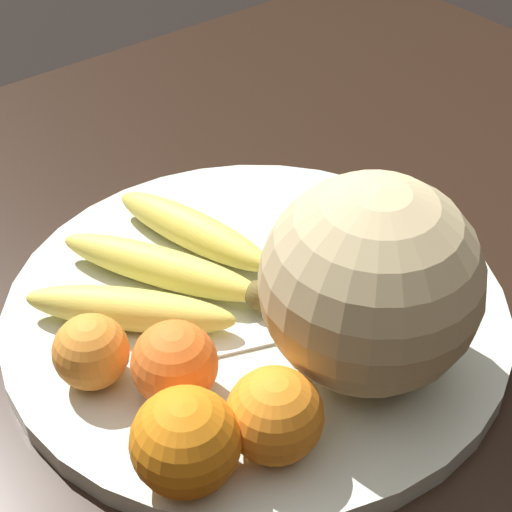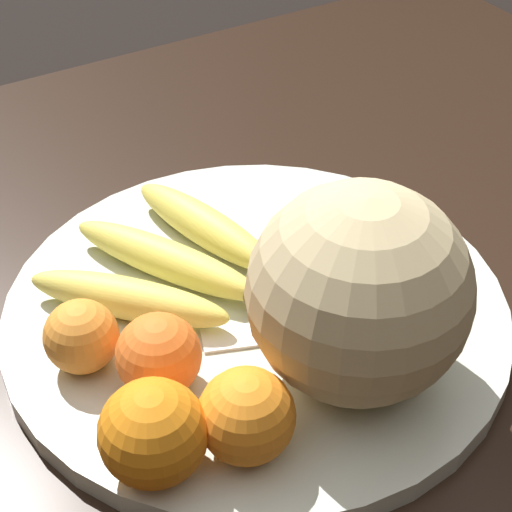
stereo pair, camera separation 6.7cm
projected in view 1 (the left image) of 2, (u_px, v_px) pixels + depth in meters
The scene contains 9 objects.
kitchen_table at pixel (228, 465), 0.71m from camera, with size 1.41×1.14×0.75m.
fruit_bowl at pixel (256, 310), 0.71m from camera, with size 0.42×0.42×0.02m.
melon at pixel (371, 283), 0.60m from camera, with size 0.16×0.16×0.16m.
banana_bunch at pixel (165, 268), 0.72m from camera, with size 0.21×0.22×0.04m.
orange_front_left at pixel (91, 352), 0.63m from camera, with size 0.06×0.06×0.06m.
orange_front_right at pixel (175, 364), 0.61m from camera, with size 0.06×0.06×0.06m.
orange_mid_center at pixel (275, 416), 0.57m from camera, with size 0.07×0.07×0.07m.
orange_back_left at pixel (185, 442), 0.55m from camera, with size 0.07×0.07×0.07m.
produce_tag at pixel (258, 336), 0.68m from camera, with size 0.08×0.05×0.00m.
Camera 1 is at (-0.26, -0.36, 1.25)m, focal length 60.00 mm.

